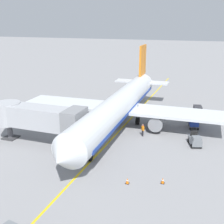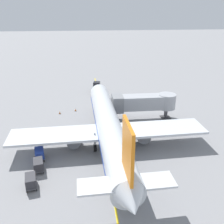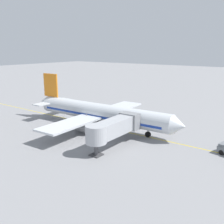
{
  "view_description": "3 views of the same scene",
  "coord_description": "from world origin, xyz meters",
  "px_view_note": "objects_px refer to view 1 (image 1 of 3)",
  "views": [
    {
      "loc": [
        -12.09,
        37.63,
        14.85
      ],
      "look_at": [
        -0.34,
        5.57,
        4.0
      ],
      "focal_mm": 46.09,
      "sensor_mm": 36.0,
      "label": 1
    },
    {
      "loc": [
        -2.6,
        -34.89,
        20.49
      ],
      "look_at": [
        1.42,
        3.3,
        4.18
      ],
      "focal_mm": 40.25,
      "sensor_mm": 36.0,
      "label": 2
    },
    {
      "loc": [
        42.18,
        34.19,
        16.63
      ],
      "look_at": [
        0.81,
        3.41,
        3.89
      ],
      "focal_mm": 41.93,
      "sensor_mm": 36.0,
      "label": 3
    }
  ],
  "objects_px": {
    "jet_bridge": "(38,117)",
    "safety_cone_nose_right": "(163,181)",
    "parked_airliner": "(120,106)",
    "baggage_cart_second_in_train": "(194,116)",
    "baggage_cart_front": "(194,122)",
    "safety_cone_nose_left": "(127,181)",
    "baggage_tug_lead": "(195,140)",
    "ground_crew_wing_walker": "(143,130)",
    "baggage_cart_third_in_train": "(198,110)"
  },
  "relations": [
    {
      "from": "jet_bridge",
      "to": "safety_cone_nose_right",
      "type": "distance_m",
      "value": 17.26
    },
    {
      "from": "ground_crew_wing_walker",
      "to": "baggage_cart_second_in_train",
      "type": "bearing_deg",
      "value": -124.93
    },
    {
      "from": "baggage_cart_second_in_train",
      "to": "ground_crew_wing_walker",
      "type": "height_order",
      "value": "ground_crew_wing_walker"
    },
    {
      "from": "baggage_tug_lead",
      "to": "baggage_cart_front",
      "type": "xyz_separation_m",
      "value": [
        0.73,
        -6.41,
        0.24
      ]
    },
    {
      "from": "safety_cone_nose_left",
      "to": "safety_cone_nose_right",
      "type": "xyz_separation_m",
      "value": [
        -3.16,
        -1.21,
        0.0
      ]
    },
    {
      "from": "jet_bridge",
      "to": "safety_cone_nose_right",
      "type": "xyz_separation_m",
      "value": [
        -16.45,
        4.16,
        -3.16
      ]
    },
    {
      "from": "baggage_cart_front",
      "to": "ground_crew_wing_walker",
      "type": "xyz_separation_m",
      "value": [
        6.15,
        5.65,
        0.0
      ]
    },
    {
      "from": "parked_airliner",
      "to": "baggage_cart_third_in_train",
      "type": "bearing_deg",
      "value": -138.07
    },
    {
      "from": "parked_airliner",
      "to": "baggage_cart_second_in_train",
      "type": "bearing_deg",
      "value": -149.21
    },
    {
      "from": "baggage_cart_second_in_train",
      "to": "safety_cone_nose_left",
      "type": "relative_size",
      "value": 5.05
    },
    {
      "from": "parked_airliner",
      "to": "jet_bridge",
      "type": "relative_size",
      "value": 3.03
    },
    {
      "from": "parked_airliner",
      "to": "baggage_cart_third_in_train",
      "type": "height_order",
      "value": "parked_airliner"
    },
    {
      "from": "baggage_tug_lead",
      "to": "baggage_cart_second_in_train",
      "type": "distance_m",
      "value": 9.22
    },
    {
      "from": "baggage_cart_third_in_train",
      "to": "safety_cone_nose_right",
      "type": "xyz_separation_m",
      "value": [
        1.49,
        22.58,
        -0.66
      ]
    },
    {
      "from": "safety_cone_nose_left",
      "to": "baggage_tug_lead",
      "type": "bearing_deg",
      "value": -115.15
    },
    {
      "from": "parked_airliner",
      "to": "baggage_cart_front",
      "type": "distance_m",
      "value": 10.99
    },
    {
      "from": "baggage_tug_lead",
      "to": "jet_bridge",
      "type": "bearing_deg",
      "value": 17.69
    },
    {
      "from": "jet_bridge",
      "to": "baggage_tug_lead",
      "type": "relative_size",
      "value": 4.47
    },
    {
      "from": "baggage_tug_lead",
      "to": "safety_cone_nose_right",
      "type": "xyz_separation_m",
      "value": [
        2.14,
        10.08,
        -0.42
      ]
    },
    {
      "from": "parked_airliner",
      "to": "ground_crew_wing_walker",
      "type": "distance_m",
      "value": 5.29
    },
    {
      "from": "ground_crew_wing_walker",
      "to": "baggage_cart_third_in_train",
      "type": "bearing_deg",
      "value": -117.94
    },
    {
      "from": "ground_crew_wing_walker",
      "to": "safety_cone_nose_left",
      "type": "distance_m",
      "value": 12.17
    },
    {
      "from": "baggage_cart_front",
      "to": "baggage_cart_second_in_train",
      "type": "xyz_separation_m",
      "value": [
        0.29,
        -2.75,
        0.0
      ]
    },
    {
      "from": "safety_cone_nose_left",
      "to": "safety_cone_nose_right",
      "type": "distance_m",
      "value": 3.38
    },
    {
      "from": "baggage_tug_lead",
      "to": "safety_cone_nose_left",
      "type": "relative_size",
      "value": 4.66
    },
    {
      "from": "baggage_tug_lead",
      "to": "safety_cone_nose_right",
      "type": "height_order",
      "value": "baggage_tug_lead"
    },
    {
      "from": "baggage_cart_front",
      "to": "safety_cone_nose_right",
      "type": "distance_m",
      "value": 16.56
    },
    {
      "from": "baggage_cart_second_in_train",
      "to": "safety_cone_nose_left",
      "type": "distance_m",
      "value": 20.9
    },
    {
      "from": "baggage_cart_third_in_train",
      "to": "ground_crew_wing_walker",
      "type": "bearing_deg",
      "value": 62.06
    },
    {
      "from": "jet_bridge",
      "to": "baggage_cart_second_in_train",
      "type": "xyz_separation_m",
      "value": [
        -17.57,
        -15.08,
        -2.5
      ]
    },
    {
      "from": "parked_airliner",
      "to": "baggage_tug_lead",
      "type": "bearing_deg",
      "value": 163.72
    },
    {
      "from": "ground_crew_wing_walker",
      "to": "safety_cone_nose_right",
      "type": "bearing_deg",
      "value": 113.59
    },
    {
      "from": "jet_bridge",
      "to": "ground_crew_wing_walker",
      "type": "xyz_separation_m",
      "value": [
        -11.71,
        -6.69,
        -2.5
      ]
    },
    {
      "from": "baggage_tug_lead",
      "to": "ground_crew_wing_walker",
      "type": "bearing_deg",
      "value": -6.33
    },
    {
      "from": "parked_airliner",
      "to": "safety_cone_nose_left",
      "type": "relative_size",
      "value": 63.21
    },
    {
      "from": "baggage_cart_front",
      "to": "safety_cone_nose_right",
      "type": "relative_size",
      "value": 5.05
    },
    {
      "from": "baggage_cart_second_in_train",
      "to": "baggage_cart_third_in_train",
      "type": "distance_m",
      "value": 3.36
    },
    {
      "from": "baggage_cart_front",
      "to": "baggage_cart_second_in_train",
      "type": "distance_m",
      "value": 2.76
    },
    {
      "from": "baggage_cart_second_in_train",
      "to": "baggage_cart_third_in_train",
      "type": "bearing_deg",
      "value": -96.22
    },
    {
      "from": "baggage_tug_lead",
      "to": "baggage_cart_front",
      "type": "relative_size",
      "value": 0.92
    },
    {
      "from": "safety_cone_nose_right",
      "to": "ground_crew_wing_walker",
      "type": "bearing_deg",
      "value": -66.41
    },
    {
      "from": "jet_bridge",
      "to": "baggage_cart_second_in_train",
      "type": "distance_m",
      "value": 23.29
    },
    {
      "from": "baggage_cart_front",
      "to": "safety_cone_nose_left",
      "type": "distance_m",
      "value": 18.29
    },
    {
      "from": "baggage_cart_second_in_train",
      "to": "safety_cone_nose_right",
      "type": "distance_m",
      "value": 19.28
    },
    {
      "from": "jet_bridge",
      "to": "safety_cone_nose_right",
      "type": "relative_size",
      "value": 20.83
    },
    {
      "from": "baggage_cart_second_in_train",
      "to": "baggage_tug_lead",
      "type": "bearing_deg",
      "value": 96.32
    },
    {
      "from": "baggage_cart_second_in_train",
      "to": "safety_cone_nose_right",
      "type": "xyz_separation_m",
      "value": [
        1.12,
        19.24,
        -0.66
      ]
    },
    {
      "from": "parked_airliner",
      "to": "safety_cone_nose_right",
      "type": "xyz_separation_m",
      "value": [
        -8.86,
        13.29,
        -2.9
      ]
    },
    {
      "from": "baggage_cart_third_in_train",
      "to": "safety_cone_nose_left",
      "type": "xyz_separation_m",
      "value": [
        4.65,
        23.79,
        -0.66
      ]
    },
    {
      "from": "parked_airliner",
      "to": "baggage_cart_front",
      "type": "relative_size",
      "value": 12.52
    }
  ]
}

